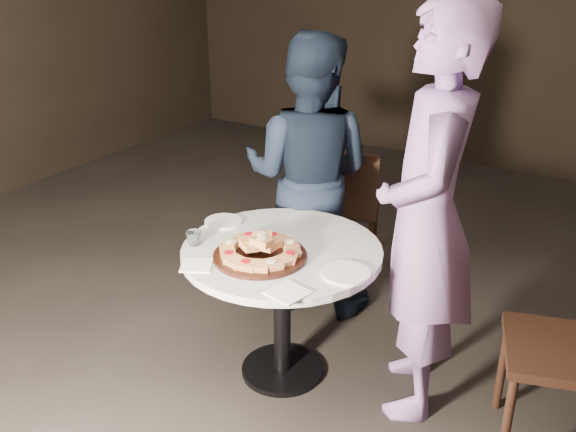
{
  "coord_description": "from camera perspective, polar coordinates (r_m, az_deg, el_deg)",
  "views": [
    {
      "loc": [
        1.39,
        -1.95,
        1.88
      ],
      "look_at": [
        0.07,
        0.16,
        0.78
      ],
      "focal_mm": 40.0,
      "sensor_mm": 36.0,
      "label": 1
    }
  ],
  "objects": [
    {
      "name": "floor",
      "position": [
        3.04,
        -2.87,
        -14.31
      ],
      "size": [
        7.0,
        7.0,
        0.0
      ],
      "primitive_type": "plane",
      "color": "black",
      "rests_on": "ground"
    },
    {
      "name": "table",
      "position": [
        2.79,
        -0.54,
        -5.05
      ],
      "size": [
        0.89,
        0.89,
        0.65
      ],
      "rotation": [
        0.0,
        0.0,
        0.04
      ],
      "color": "black",
      "rests_on": "ground"
    },
    {
      "name": "serving_board",
      "position": [
        2.66,
        -2.51,
        -3.56
      ],
      "size": [
        0.45,
        0.45,
        0.02
      ],
      "primitive_type": "cylinder",
      "rotation": [
        0.0,
        0.0,
        0.19
      ],
      "color": "black",
      "rests_on": "table"
    },
    {
      "name": "focaccia_pile",
      "position": [
        2.64,
        -2.5,
        -2.91
      ],
      "size": [
        0.35,
        0.35,
        0.09
      ],
      "rotation": [
        0.0,
        0.0,
        0.17
      ],
      "color": "#BC7E48",
      "rests_on": "serving_board"
    },
    {
      "name": "plate_left",
      "position": [
        2.99,
        -5.77,
        -0.48
      ],
      "size": [
        0.19,
        0.19,
        0.01
      ],
      "primitive_type": "cylinder",
      "rotation": [
        0.0,
        0.0,
        0.07
      ],
      "color": "white",
      "rests_on": "table"
    },
    {
      "name": "plate_right",
      "position": [
        2.54,
        5.16,
        -5.07
      ],
      "size": [
        0.23,
        0.23,
        0.01
      ],
      "primitive_type": "cylinder",
      "rotation": [
        0.0,
        0.0,
        -0.2
      ],
      "color": "white",
      "rests_on": "table"
    },
    {
      "name": "water_glass",
      "position": [
        2.78,
        -8.38,
        -1.97
      ],
      "size": [
        0.08,
        0.08,
        0.06
      ],
      "primitive_type": "imported",
      "rotation": [
        0.0,
        0.0,
        0.19
      ],
      "color": "silver",
      "rests_on": "table"
    },
    {
      "name": "napkin_near",
      "position": [
        2.62,
        -8.14,
        -4.34
      ],
      "size": [
        0.17,
        0.17,
        0.01
      ],
      "primitive_type": "cube",
      "rotation": [
        0.0,
        0.0,
        0.54
      ],
      "color": "white",
      "rests_on": "table"
    },
    {
      "name": "napkin_far",
      "position": [
        2.4,
        0.01,
        -6.83
      ],
      "size": [
        0.16,
        0.16,
        0.01
      ],
      "primitive_type": "cube",
      "rotation": [
        0.0,
        0.0,
        -0.22
      ],
      "color": "white",
      "rests_on": "table"
    },
    {
      "name": "chair_far",
      "position": [
        3.75,
        5.29,
        1.29
      ],
      "size": [
        0.47,
        0.48,
        0.77
      ],
      "rotation": [
        0.0,
        0.0,
        3.5
      ],
      "color": "black",
      "rests_on": "ground"
    },
    {
      "name": "diner_navy",
      "position": [
        3.32,
        1.81,
        3.67
      ],
      "size": [
        0.82,
        0.7,
        1.46
      ],
      "primitive_type": "imported",
      "rotation": [
        0.0,
        0.0,
        3.37
      ],
      "color": "#141D30",
      "rests_on": "ground"
    },
    {
      "name": "diner_teal",
      "position": [
        2.57,
        12.29,
        -0.28
      ],
      "size": [
        0.61,
        0.73,
        1.7
      ],
      "primitive_type": "imported",
      "rotation": [
        0.0,
        0.0,
        -1.18
      ],
      "color": "#8369A8",
      "rests_on": "ground"
    }
  ]
}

